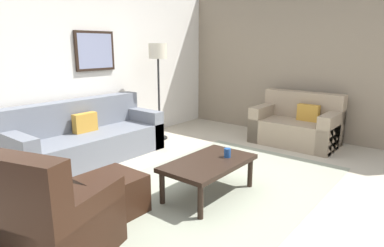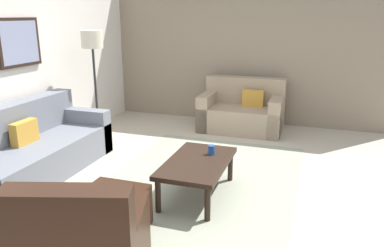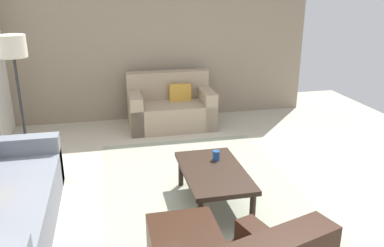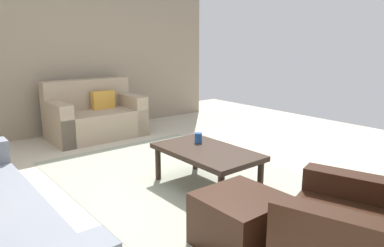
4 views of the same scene
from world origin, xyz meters
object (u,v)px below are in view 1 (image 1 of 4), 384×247
coffee_table (209,165)px  lamp_standing (158,61)px  ottoman (112,195)px  framed_artwork (95,51)px  cup (227,153)px  couch_loveseat (297,126)px  couch_main (86,140)px  armchair_leather (48,226)px

coffee_table → lamp_standing: lamp_standing is taller
ottoman → framed_artwork: (1.34, 2.05, 1.39)m
ottoman → cup: cup is taller
cup → framed_artwork: 2.89m
couch_loveseat → cup: bearing=-177.2°
ottoman → coffee_table: coffee_table is taller
couch_main → ottoman: 1.83m
couch_main → lamp_standing: lamp_standing is taller
couch_loveseat → armchair_leather: size_ratio=1.38×
lamp_standing → framed_artwork: framed_artwork is taller
armchair_leather → coffee_table: size_ratio=0.91×
ottoman → couch_loveseat: bearing=-7.7°
couch_loveseat → armchair_leather: 4.41m
couch_loveseat → ottoman: 3.65m
couch_loveseat → coffee_table: 2.66m
framed_artwork → coffee_table: bearing=-98.5°
couch_main → framed_artwork: (0.55, 0.40, 1.29)m
cup → framed_artwork: bearing=86.8°
couch_loveseat → ottoman: size_ratio=2.47×
ottoman → lamp_standing: (2.28, 1.56, 1.21)m
couch_main → couch_loveseat: bearing=-37.2°
couch_main → lamp_standing: size_ratio=1.32×
armchair_leather → lamp_standing: lamp_standing is taller
armchair_leather → cup: (1.99, -0.36, 0.16)m
armchair_leather → cup: armchair_leather is taller
couch_loveseat → lamp_standing: 2.69m
couch_loveseat → cup: couch_loveseat is taller
ottoman → armchair_leather: bearing=-162.8°
couch_loveseat → coffee_table: (-2.66, -0.02, 0.06)m
cup → lamp_standing: bearing=63.4°
couch_main → ottoman: size_ratio=4.04×
armchair_leather → ottoman: (0.79, 0.24, -0.11)m
cup → lamp_standing: size_ratio=0.06×
couch_main → framed_artwork: 1.46m
lamp_standing → framed_artwork: 1.07m
couch_main → ottoman: bearing=-115.7°
couch_loveseat → framed_artwork: framed_artwork is taller
ottoman → cup: bearing=-26.8°
couch_main → lamp_standing: 1.86m
couch_main → coffee_table: 2.17m
couch_loveseat → coffee_table: bearing=-179.5°
framed_artwork → couch_loveseat: bearing=-48.2°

